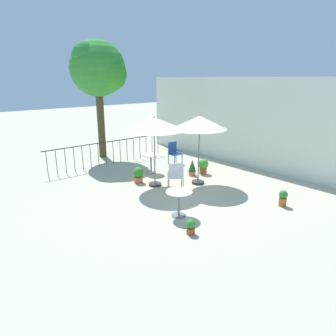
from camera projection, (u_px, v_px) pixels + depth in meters
The scene contains 15 objects.
ground_plane at pixel (169, 188), 10.21m from camera, with size 60.00×60.00×0.00m, color #B9B299.
villa_facade at pixel (249, 123), 12.42m from camera, with size 11.94×0.30×3.65m, color silver.
terrace_railing at pixel (109, 149), 12.86m from camera, with size 0.03×5.69×1.01m.
shade_tree at pixel (99, 69), 13.15m from camera, with size 2.56×2.44×5.22m.
patio_umbrella_0 at pixel (154, 125), 9.88m from camera, with size 2.01×2.01×2.42m.
patio_umbrella_1 at pixel (200, 123), 10.08m from camera, with size 1.87×1.87×2.44m.
cafe_table_0 at pixel (151, 160), 11.72m from camera, with size 0.68×0.68×0.75m.
cafe_table_1 at pixel (179, 199), 8.03m from camera, with size 0.72×0.72×0.71m.
patio_chair_0 at pixel (174, 151), 13.02m from camera, with size 0.43×0.50×0.95m.
patio_chair_1 at pixel (176, 175), 9.84m from camera, with size 0.66×0.67×0.96m.
potted_plant_0 at pixel (192, 167), 11.47m from camera, with size 0.30×0.30×0.63m.
potted_plant_1 at pixel (203, 165), 11.67m from camera, with size 0.42×0.41×0.61m.
potted_plant_2 at pixel (138, 174), 10.70m from camera, with size 0.38×0.38×0.57m.
potted_plant_3 at pixel (191, 226), 7.17m from camera, with size 0.23×0.23×0.37m.
potted_plant_4 at pixel (283, 198), 8.73m from camera, with size 0.25×0.25×0.48m.
Camera 1 is at (7.25, -6.26, 3.60)m, focal length 32.10 mm.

